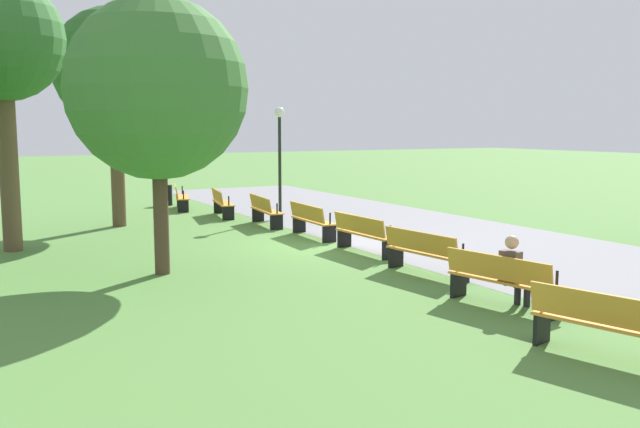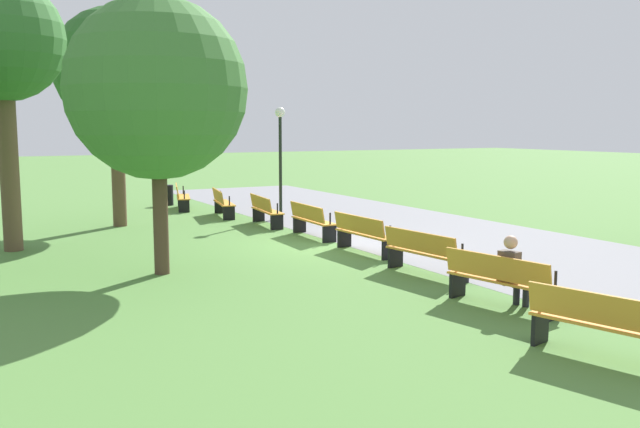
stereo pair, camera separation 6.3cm
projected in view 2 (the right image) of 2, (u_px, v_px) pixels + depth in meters
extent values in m
plane|color=#54843D|center=(339.00, 245.00, 17.05)|extent=(120.00, 120.00, 0.00)
cube|color=gray|center=(441.00, 235.00, 18.54)|extent=(32.85, 6.25, 0.01)
cube|color=orange|center=(183.00, 197.00, 24.30)|extent=(2.02, 0.96, 0.04)
cube|color=orange|center=(177.00, 190.00, 24.23)|extent=(1.93, 0.64, 0.40)
cube|color=black|center=(183.00, 201.00, 25.23)|extent=(0.16, 0.38, 0.43)
cylinder|color=black|center=(183.00, 190.00, 25.18)|extent=(0.05, 0.05, 0.30)
cube|color=black|center=(184.00, 206.00, 23.43)|extent=(0.16, 0.38, 0.43)
cylinder|color=black|center=(184.00, 195.00, 23.38)|extent=(0.05, 0.05, 0.30)
cube|color=orange|center=(224.00, 203.00, 22.36)|extent=(2.02, 0.82, 0.04)
cube|color=orange|center=(218.00, 196.00, 22.28)|extent=(1.96, 0.49, 0.40)
cube|color=black|center=(220.00, 207.00, 23.27)|extent=(0.13, 0.38, 0.43)
cylinder|color=black|center=(220.00, 195.00, 23.23)|extent=(0.05, 0.05, 0.30)
cube|color=black|center=(229.00, 213.00, 21.51)|extent=(0.13, 0.38, 0.43)
cylinder|color=black|center=(229.00, 201.00, 21.47)|extent=(0.05, 0.05, 0.30)
cube|color=orange|center=(267.00, 211.00, 20.30)|extent=(2.01, 0.67, 0.04)
cube|color=orange|center=(261.00, 203.00, 20.20)|extent=(1.97, 0.34, 0.40)
cube|color=black|center=(259.00, 215.00, 21.19)|extent=(0.10, 0.38, 0.43)
cylinder|color=black|center=(259.00, 202.00, 21.14)|extent=(0.05, 0.05, 0.30)
cube|color=black|center=(277.00, 222.00, 19.48)|extent=(0.10, 0.38, 0.43)
cylinder|color=black|center=(277.00, 209.00, 19.43)|extent=(0.05, 0.05, 0.30)
cube|color=orange|center=(314.00, 221.00, 18.12)|extent=(1.99, 0.52, 0.04)
cube|color=orange|center=(307.00, 212.00, 18.01)|extent=(1.98, 0.18, 0.40)
cube|color=black|center=(300.00, 225.00, 18.98)|extent=(0.07, 0.38, 0.43)
cylinder|color=black|center=(300.00, 211.00, 18.94)|extent=(0.05, 0.05, 0.30)
cube|color=black|center=(329.00, 234.00, 17.33)|extent=(0.07, 0.38, 0.43)
cylinder|color=black|center=(330.00, 219.00, 17.29)|extent=(0.05, 0.05, 0.30)
cube|color=orange|center=(366.00, 234.00, 15.84)|extent=(1.99, 0.52, 0.04)
cube|color=orange|center=(359.00, 224.00, 15.71)|extent=(1.98, 0.18, 0.40)
cube|color=black|center=(344.00, 238.00, 16.67)|extent=(0.07, 0.38, 0.43)
cylinder|color=black|center=(345.00, 222.00, 16.63)|extent=(0.05, 0.05, 0.30)
cube|color=black|center=(389.00, 250.00, 15.08)|extent=(0.07, 0.38, 0.43)
cylinder|color=black|center=(390.00, 232.00, 15.04)|extent=(0.05, 0.05, 0.30)
cube|color=orange|center=(427.00, 253.00, 13.48)|extent=(2.01, 0.67, 0.04)
cube|color=orange|center=(419.00, 242.00, 13.33)|extent=(1.97, 0.34, 0.40)
cube|color=black|center=(395.00, 257.00, 14.26)|extent=(0.10, 0.38, 0.43)
cylinder|color=black|center=(396.00, 238.00, 14.22)|extent=(0.05, 0.05, 0.30)
cube|color=black|center=(461.00, 272.00, 12.75)|extent=(0.10, 0.38, 0.43)
cylinder|color=black|center=(462.00, 252.00, 12.71)|extent=(0.05, 0.05, 0.30)
cube|color=orange|center=(503.00, 281.00, 11.03)|extent=(2.02, 0.82, 0.04)
cube|color=orange|center=(496.00, 267.00, 10.88)|extent=(1.96, 0.49, 0.40)
cube|color=black|center=(457.00, 285.00, 11.77)|extent=(0.13, 0.38, 0.43)
cylinder|color=black|center=(459.00, 262.00, 11.74)|extent=(0.05, 0.05, 0.30)
cube|color=black|center=(554.00, 306.00, 10.35)|extent=(0.13, 0.38, 0.43)
cylinder|color=black|center=(556.00, 280.00, 10.31)|extent=(0.05, 0.05, 0.30)
cube|color=orange|center=(609.00, 325.00, 8.53)|extent=(2.02, 0.96, 0.04)
cube|color=orange|center=(603.00, 310.00, 8.36)|extent=(1.93, 0.64, 0.40)
cube|color=black|center=(540.00, 328.00, 9.22)|extent=(0.16, 0.38, 0.43)
cylinder|color=black|center=(542.00, 299.00, 9.19)|extent=(0.05, 0.05, 0.30)
cube|color=#4C4238|center=(509.00, 267.00, 10.90)|extent=(0.35, 0.26, 0.50)
sphere|color=tan|center=(511.00, 242.00, 10.86)|extent=(0.22, 0.22, 0.22)
cylinder|color=#23232D|center=(510.00, 281.00, 11.11)|extent=(0.20, 0.38, 0.13)
cylinder|color=#23232D|center=(517.00, 292.00, 11.25)|extent=(0.13, 0.13, 0.43)
cylinder|color=#23232D|center=(520.00, 282.00, 10.97)|extent=(0.20, 0.38, 0.13)
cylinder|color=#23232D|center=(526.00, 294.00, 11.11)|extent=(0.13, 0.13, 0.43)
cylinder|color=brown|center=(9.00, 167.00, 15.98)|extent=(0.43, 0.43, 3.98)
sphere|color=#336B2D|center=(2.00, 39.00, 15.62)|extent=(2.83, 2.83, 2.83)
cylinder|color=#4C3828|center=(160.00, 212.00, 13.50)|extent=(0.30, 0.30, 2.50)
sphere|color=#3D7533|center=(157.00, 89.00, 13.20)|extent=(3.53, 3.53, 3.53)
cylinder|color=brown|center=(118.00, 168.00, 20.04)|extent=(0.40, 0.40, 3.46)
sphere|color=#285B23|center=(114.00, 68.00, 19.68)|extent=(3.48, 3.48, 3.48)
cylinder|color=black|center=(280.00, 168.00, 21.76)|extent=(0.10, 0.10, 3.23)
sphere|color=white|center=(280.00, 112.00, 21.54)|extent=(0.32, 0.32, 0.32)
cylinder|color=black|center=(167.00, 195.00, 25.58)|extent=(0.43, 0.43, 0.76)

